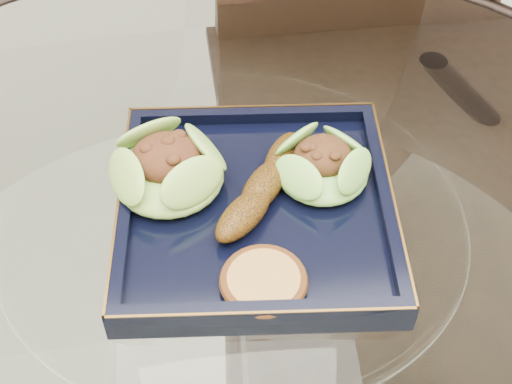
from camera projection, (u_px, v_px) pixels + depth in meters
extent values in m
cylinder|color=white|center=(234.00, 256.00, 0.69)|extent=(1.10, 1.10, 0.01)
torus|color=black|center=(234.00, 256.00, 0.69)|extent=(1.13, 1.13, 0.02)
cylinder|color=black|center=(391.00, 247.00, 1.19)|extent=(0.04, 0.04, 0.75)
cylinder|color=black|center=(49.00, 279.00, 1.14)|extent=(0.04, 0.04, 0.75)
cube|color=black|center=(375.00, 216.00, 1.08)|extent=(0.45, 0.45, 0.04)
cylinder|color=black|center=(239.00, 240.00, 1.37)|extent=(0.03, 0.03, 0.47)
cylinder|color=black|center=(427.00, 219.00, 1.41)|extent=(0.03, 0.03, 0.47)
cube|color=black|center=(256.00, 212.00, 0.71)|extent=(0.29, 0.29, 0.02)
ellipsoid|color=#62952B|center=(168.00, 171.00, 0.71)|extent=(0.12, 0.12, 0.04)
ellipsoid|color=#539D2D|center=(322.00, 167.00, 0.72)|extent=(0.12, 0.12, 0.03)
ellipsoid|color=#593509|center=(264.00, 186.00, 0.70)|extent=(0.11, 0.15, 0.03)
cylinder|color=#B4883C|center=(264.00, 282.00, 0.63)|extent=(0.08, 0.08, 0.01)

